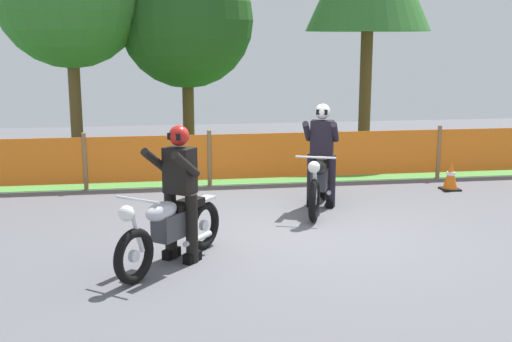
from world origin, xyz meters
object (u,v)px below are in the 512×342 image
(motorcycle_trailing, at_px, (171,228))
(rider_trailing, at_px, (179,188))
(traffic_cone, at_px, (451,176))
(rider_lead, at_px, (322,149))
(motorcycle_lead, at_px, (320,181))

(motorcycle_trailing, xyz_separation_m, rider_trailing, (0.12, 0.16, 0.45))
(traffic_cone, bearing_deg, rider_lead, -163.47)
(motorcycle_lead, distance_m, rider_trailing, 3.15)
(motorcycle_lead, xyz_separation_m, motorcycle_trailing, (-2.42, -2.27, -0.01))
(motorcycle_lead, distance_m, rider_lead, 0.53)
(rider_trailing, bearing_deg, traffic_cone, 160.00)
(rider_trailing, bearing_deg, rider_lead, 172.51)
(motorcycle_lead, height_order, traffic_cone, motorcycle_lead)
(rider_lead, bearing_deg, motorcycle_trailing, -24.43)
(rider_lead, height_order, rider_trailing, same)
(motorcycle_trailing, height_order, rider_lead, rider_lead)
(rider_lead, relative_size, traffic_cone, 3.19)
(motorcycle_trailing, relative_size, rider_trailing, 0.99)
(motorcycle_lead, relative_size, motorcycle_trailing, 1.19)
(rider_lead, distance_m, traffic_cone, 2.82)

